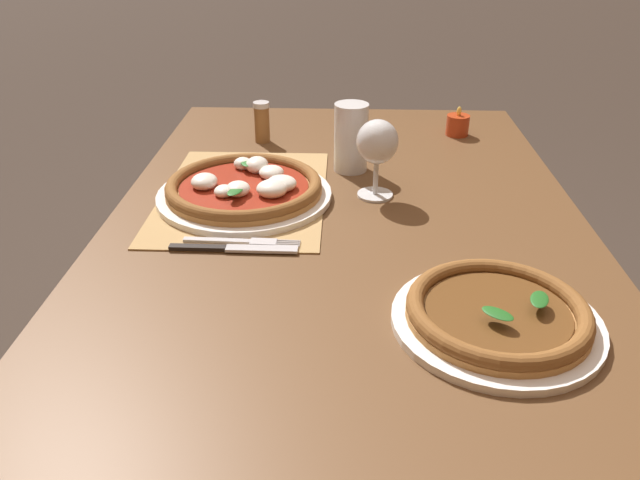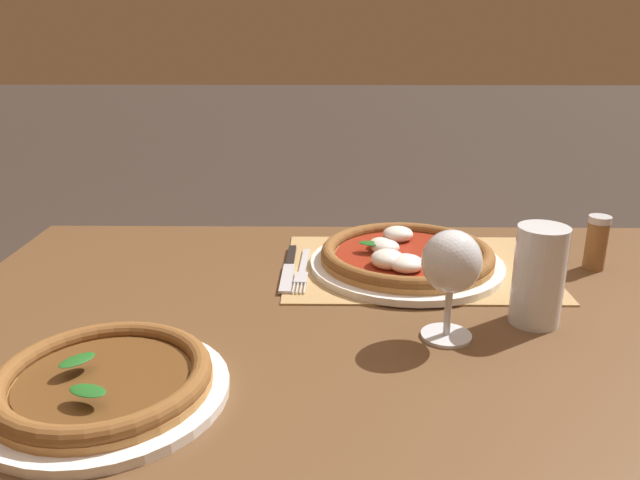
{
  "view_description": "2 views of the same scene",
  "coord_description": "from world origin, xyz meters",
  "px_view_note": "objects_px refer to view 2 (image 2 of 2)",
  "views": [
    {
      "loc": [
        1.04,
        -0.01,
        1.25
      ],
      "look_at": [
        0.16,
        -0.04,
        0.78
      ],
      "focal_mm": 35.0,
      "sensor_mm": 36.0,
      "label": 1
    },
    {
      "loc": [
        0.08,
        0.83,
        1.15
      ],
      "look_at": [
        0.09,
        -0.08,
        0.84
      ],
      "focal_mm": 35.0,
      "sensor_mm": 36.0,
      "label": 2
    }
  ],
  "objects_px": {
    "pint_glass": "(538,278)",
    "knife": "(289,268)",
    "pizza_near": "(407,257)",
    "pizza_far": "(104,382)",
    "wine_glass": "(451,266)",
    "fork": "(303,270)",
    "pepper_shaker": "(597,242)"
  },
  "relations": [
    {
      "from": "pizza_near",
      "to": "pint_glass",
      "type": "distance_m",
      "value": 0.26
    },
    {
      "from": "wine_glass",
      "to": "knife",
      "type": "distance_m",
      "value": 0.35
    },
    {
      "from": "wine_glass",
      "to": "pizza_far",
      "type": "bearing_deg",
      "value": 19.58
    },
    {
      "from": "fork",
      "to": "pizza_near",
      "type": "bearing_deg",
      "value": -173.34
    },
    {
      "from": "pizza_near",
      "to": "wine_glass",
      "type": "relative_size",
      "value": 2.19
    },
    {
      "from": "pizza_near",
      "to": "pizza_far",
      "type": "height_order",
      "value": "pizza_near"
    },
    {
      "from": "pint_glass",
      "to": "pepper_shaker",
      "type": "relative_size",
      "value": 1.49
    },
    {
      "from": "pint_glass",
      "to": "pepper_shaker",
      "type": "distance_m",
      "value": 0.27
    },
    {
      "from": "fork",
      "to": "pepper_shaker",
      "type": "distance_m",
      "value": 0.52
    },
    {
      "from": "pint_glass",
      "to": "fork",
      "type": "height_order",
      "value": "pint_glass"
    },
    {
      "from": "pint_glass",
      "to": "knife",
      "type": "distance_m",
      "value": 0.42
    },
    {
      "from": "pizza_far",
      "to": "pepper_shaker",
      "type": "bearing_deg",
      "value": -150.58
    },
    {
      "from": "pint_glass",
      "to": "pepper_shaker",
      "type": "bearing_deg",
      "value": -128.91
    },
    {
      "from": "pizza_near",
      "to": "knife",
      "type": "xyz_separation_m",
      "value": [
        0.21,
        0.01,
        -0.02
      ]
    },
    {
      "from": "pint_glass",
      "to": "pepper_shaker",
      "type": "xyz_separation_m",
      "value": [
        -0.17,
        -0.21,
        -0.02
      ]
    },
    {
      "from": "wine_glass",
      "to": "pepper_shaker",
      "type": "xyz_separation_m",
      "value": [
        -0.31,
        -0.26,
        -0.06
      ]
    },
    {
      "from": "pizza_far",
      "to": "pepper_shaker",
      "type": "xyz_separation_m",
      "value": [
        -0.73,
        -0.41,
        0.03
      ]
    },
    {
      "from": "wine_glass",
      "to": "pint_glass",
      "type": "relative_size",
      "value": 1.07
    },
    {
      "from": "fork",
      "to": "pepper_shaker",
      "type": "xyz_separation_m",
      "value": [
        -0.51,
        -0.03,
        0.04
      ]
    },
    {
      "from": "pizza_near",
      "to": "knife",
      "type": "bearing_deg",
      "value": 2.82
    },
    {
      "from": "pizza_far",
      "to": "wine_glass",
      "type": "xyz_separation_m",
      "value": [
        -0.42,
        -0.15,
        0.09
      ]
    },
    {
      "from": "pizza_far",
      "to": "pint_glass",
      "type": "xyz_separation_m",
      "value": [
        -0.56,
        -0.2,
        0.05
      ]
    },
    {
      "from": "pizza_far",
      "to": "fork",
      "type": "relative_size",
      "value": 1.43
    },
    {
      "from": "wine_glass",
      "to": "fork",
      "type": "height_order",
      "value": "wine_glass"
    },
    {
      "from": "pizza_near",
      "to": "pepper_shaker",
      "type": "height_order",
      "value": "pepper_shaker"
    },
    {
      "from": "knife",
      "to": "pepper_shaker",
      "type": "bearing_deg",
      "value": -178.19
    },
    {
      "from": "fork",
      "to": "knife",
      "type": "distance_m",
      "value": 0.03
    },
    {
      "from": "fork",
      "to": "knife",
      "type": "bearing_deg",
      "value": -24.81
    },
    {
      "from": "pizza_near",
      "to": "wine_glass",
      "type": "distance_m",
      "value": 0.27
    },
    {
      "from": "pizza_near",
      "to": "fork",
      "type": "height_order",
      "value": "pizza_near"
    },
    {
      "from": "pepper_shaker",
      "to": "fork",
      "type": "bearing_deg",
      "value": 3.14
    },
    {
      "from": "pint_glass",
      "to": "knife",
      "type": "xyz_separation_m",
      "value": [
        0.37,
        -0.19,
        -0.06
      ]
    }
  ]
}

